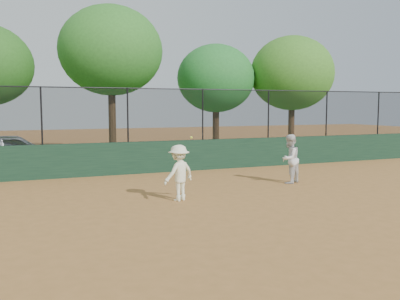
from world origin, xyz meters
name	(u,v)px	position (x,y,z in m)	size (l,w,h in m)	color
ground	(204,206)	(0.00, 0.00, 0.00)	(80.00, 80.00, 0.00)	#AC7037
back_wall	(142,158)	(0.00, 6.00, 0.60)	(26.00, 0.20, 1.20)	#1A3B26
grass_strip	(110,157)	(0.00, 12.00, 0.00)	(36.00, 12.00, 0.01)	#2E5B1C
parked_car	(12,151)	(-4.49, 8.97, 0.73)	(1.72, 4.28, 1.46)	#A6ABB0
player_second	(290,159)	(3.91, 2.04, 0.80)	(0.78, 0.61, 1.60)	silver
player_main	(179,173)	(-0.36, 0.89, 0.75)	(1.11, 0.91, 1.74)	white
fence_assembly	(140,114)	(-0.03, 6.00, 2.24)	(26.00, 0.06, 2.00)	black
tree_2	(111,51)	(0.09, 11.70, 5.19)	(5.03, 4.57, 7.38)	#402A16
tree_3	(216,79)	(5.89, 12.13, 4.02)	(4.29, 3.90, 5.89)	#3A2413
tree_4	(292,73)	(10.17, 11.17, 4.36)	(4.81, 4.38, 6.45)	#4C2F1B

